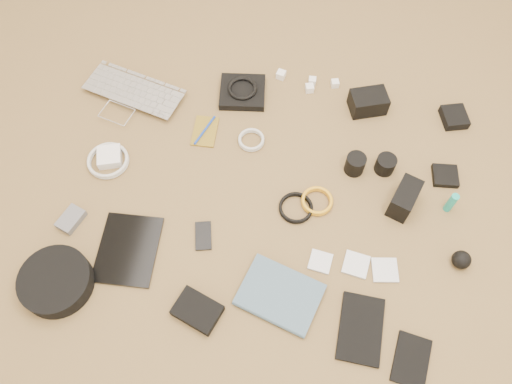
# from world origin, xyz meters

# --- Properties ---
(laptop) EXTENTS (0.43, 0.35, 0.03)m
(laptop) POSITION_xyz_m (-0.55, 0.31, 0.01)
(laptop) COLOR silver
(laptop) RESTS_ON ground
(headphone_pouch) EXTENTS (0.18, 0.18, 0.03)m
(headphone_pouch) POSITION_xyz_m (-0.13, 0.42, 0.01)
(headphone_pouch) COLOR black
(headphone_pouch) RESTS_ON ground
(headphones) EXTENTS (0.14, 0.14, 0.01)m
(headphones) POSITION_xyz_m (-0.13, 0.42, 0.04)
(headphones) COLOR black
(headphones) RESTS_ON headphone_pouch
(charger_a) EXTENTS (0.04, 0.04, 0.03)m
(charger_a) POSITION_xyz_m (0.00, 0.53, 0.01)
(charger_a) COLOR white
(charger_a) RESTS_ON ground
(charger_b) EXTENTS (0.03, 0.03, 0.03)m
(charger_b) POSITION_xyz_m (0.12, 0.52, 0.01)
(charger_b) COLOR white
(charger_b) RESTS_ON ground
(charger_c) EXTENTS (0.03, 0.03, 0.03)m
(charger_c) POSITION_xyz_m (0.21, 0.52, 0.01)
(charger_c) COLOR white
(charger_c) RESTS_ON ground
(charger_d) EXTENTS (0.04, 0.04, 0.03)m
(charger_d) POSITION_xyz_m (0.12, 0.48, 0.01)
(charger_d) COLOR white
(charger_d) RESTS_ON ground
(dslr_camera) EXTENTS (0.15, 0.13, 0.07)m
(dslr_camera) POSITION_xyz_m (0.34, 0.43, 0.04)
(dslr_camera) COLOR black
(dslr_camera) RESTS_ON ground
(lens_pouch) EXTENTS (0.11, 0.12, 0.03)m
(lens_pouch) POSITION_xyz_m (0.65, 0.43, 0.02)
(lens_pouch) COLOR black
(lens_pouch) RESTS_ON ground
(notebook_olive) EXTENTS (0.09, 0.13, 0.01)m
(notebook_olive) POSITION_xyz_m (-0.24, 0.23, 0.00)
(notebook_olive) COLOR olive
(notebook_olive) RESTS_ON ground
(pen_blue) EXTENTS (0.05, 0.13, 0.01)m
(pen_blue) POSITION_xyz_m (-0.24, 0.23, 0.01)
(pen_blue) COLOR #1539B0
(pen_blue) RESTS_ON notebook_olive
(cable_white_a) EXTENTS (0.10, 0.10, 0.01)m
(cable_white_a) POSITION_xyz_m (-0.06, 0.21, 0.01)
(cable_white_a) COLOR silver
(cable_white_a) RESTS_ON ground
(lens_a) EXTENTS (0.08, 0.08, 0.07)m
(lens_a) POSITION_xyz_m (0.31, 0.16, 0.04)
(lens_a) COLOR black
(lens_a) RESTS_ON ground
(lens_b) EXTENTS (0.08, 0.08, 0.06)m
(lens_b) POSITION_xyz_m (0.41, 0.17, 0.03)
(lens_b) COLOR black
(lens_b) RESTS_ON ground
(card_reader) EXTENTS (0.09, 0.09, 0.02)m
(card_reader) POSITION_xyz_m (0.62, 0.17, 0.01)
(card_reader) COLOR black
(card_reader) RESTS_ON ground
(power_brick) EXTENTS (0.10, 0.10, 0.03)m
(power_brick) POSITION_xyz_m (-0.54, 0.06, 0.02)
(power_brick) COLOR white
(power_brick) RESTS_ON ground
(cable_white_b) EXTENTS (0.18, 0.18, 0.01)m
(cable_white_b) POSITION_xyz_m (-0.54, 0.05, 0.01)
(cable_white_b) COLOR silver
(cable_white_b) RESTS_ON ground
(cable_black) EXTENTS (0.12, 0.12, 0.01)m
(cable_black) POSITION_xyz_m (0.13, -0.03, 0.01)
(cable_black) COLOR black
(cable_black) RESTS_ON ground
(cable_yellow) EXTENTS (0.12, 0.12, 0.01)m
(cable_yellow) POSITION_xyz_m (0.19, 0.01, 0.01)
(cable_yellow) COLOR gold
(cable_yellow) RESTS_ON ground
(flash) EXTENTS (0.11, 0.14, 0.09)m
(flash) POSITION_xyz_m (0.47, 0.04, 0.05)
(flash) COLOR black
(flash) RESTS_ON ground
(lens_cleaner) EXTENTS (0.03, 0.03, 0.09)m
(lens_cleaner) POSITION_xyz_m (0.62, 0.05, 0.04)
(lens_cleaner) COLOR #19A795
(lens_cleaner) RESTS_ON ground
(battery_charger) EXTENTS (0.09, 0.11, 0.03)m
(battery_charger) POSITION_xyz_m (-0.59, -0.19, 0.01)
(battery_charger) COLOR slate
(battery_charger) RESTS_ON ground
(tablet) EXTENTS (0.20, 0.25, 0.01)m
(tablet) POSITION_xyz_m (-0.38, -0.26, 0.01)
(tablet) COLOR black
(tablet) RESTS_ON ground
(phone) EXTENTS (0.07, 0.11, 0.01)m
(phone) POSITION_xyz_m (-0.15, -0.17, 0.00)
(phone) COLOR black
(phone) RESTS_ON ground
(filter_case_left) EXTENTS (0.08, 0.08, 0.01)m
(filter_case_left) POSITION_xyz_m (0.23, -0.20, 0.00)
(filter_case_left) COLOR silver
(filter_case_left) RESTS_ON ground
(filter_case_mid) EXTENTS (0.09, 0.09, 0.01)m
(filter_case_mid) POSITION_xyz_m (0.34, -0.19, 0.01)
(filter_case_mid) COLOR silver
(filter_case_mid) RESTS_ON ground
(filter_case_right) EXTENTS (0.09, 0.09, 0.01)m
(filter_case_right) POSITION_xyz_m (0.43, -0.20, 0.01)
(filter_case_right) COLOR silver
(filter_case_right) RESTS_ON ground
(air_blower) EXTENTS (0.08, 0.08, 0.06)m
(air_blower) POSITION_xyz_m (0.66, -0.14, 0.03)
(air_blower) COLOR black
(air_blower) RESTS_ON ground
(headphone_case) EXTENTS (0.23, 0.23, 0.06)m
(headphone_case) POSITION_xyz_m (-0.56, -0.40, 0.03)
(headphone_case) COLOR black
(headphone_case) RESTS_ON ground
(drive_case) EXTENTS (0.16, 0.14, 0.03)m
(drive_case) POSITION_xyz_m (-0.12, -0.42, 0.02)
(drive_case) COLOR black
(drive_case) RESTS_ON ground
(paperback) EXTENTS (0.28, 0.24, 0.02)m
(paperback) POSITION_xyz_m (0.09, -0.41, 0.01)
(paperback) COLOR #456074
(paperback) RESTS_ON ground
(notebook_black_a) EXTENTS (0.13, 0.21, 0.01)m
(notebook_black_a) POSITION_xyz_m (0.36, -0.39, 0.01)
(notebook_black_a) COLOR black
(notebook_black_a) RESTS_ON ground
(notebook_black_b) EXTENTS (0.12, 0.16, 0.01)m
(notebook_black_b) POSITION_xyz_m (0.51, -0.46, 0.01)
(notebook_black_b) COLOR black
(notebook_black_b) RESTS_ON ground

